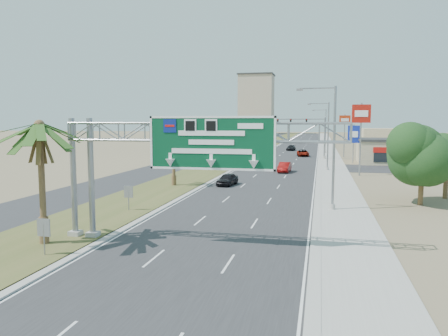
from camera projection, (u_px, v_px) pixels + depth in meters
ground at (134, 321)px, 15.76m from camera, size 600.00×600.00×0.00m
road at (297, 147)px, 122.57m from camera, size 12.00×300.00×0.02m
sidewalk_right at (328, 148)px, 120.73m from camera, size 4.00×300.00×0.10m
median_grass at (262, 147)px, 124.71m from camera, size 7.00×300.00×0.12m
opposing_road at (238, 147)px, 126.22m from camera, size 8.00×300.00×0.02m
sign_gantry at (187, 141)px, 24.99m from camera, size 16.75×1.24×7.50m
palm_near at (39, 126)px, 24.78m from camera, size 5.70×5.70×8.35m
palm_row_b at (173, 142)px, 48.36m from camera, size 3.99×3.99×5.95m
palm_row_c at (209, 132)px, 63.81m from camera, size 3.99×3.99×6.75m
palm_row_d at (233, 137)px, 81.42m from camera, size 3.99×3.99×5.45m
palm_row_e at (250, 131)px, 99.80m from camera, size 3.99×3.99×6.15m
palm_row_f at (263, 131)px, 124.11m from camera, size 3.99×3.99×5.75m
streetlight_near at (331, 153)px, 35.06m from camera, size 3.27×0.44×10.00m
streetlight_mid at (327, 139)px, 64.19m from camera, size 3.27×0.44×10.00m
streetlight_far at (325, 133)px, 99.14m from camera, size 3.27×0.44×10.00m
signal_mast at (314, 134)px, 84.02m from camera, size 10.28×0.71×8.00m
store_building at (413, 152)px, 74.91m from camera, size 18.00×10.00×4.00m
oak_near at (423, 153)px, 37.31m from camera, size 4.50×4.50×6.80m
oak_far at (447, 158)px, 40.62m from camera, size 3.50×3.50×5.60m
median_signback_a at (44, 230)px, 23.11m from camera, size 0.75×0.08×2.08m
median_signback_b at (128, 194)px, 34.91m from camera, size 0.75×0.08×2.08m
tower_distant at (256, 105)px, 263.53m from camera, size 20.00×16.00×35.00m
building_distant_left at (194, 132)px, 180.47m from camera, size 24.00×14.00×6.00m
building_distant_right at (393, 136)px, 144.98m from camera, size 20.00×12.00×5.00m
car_left_lane at (227, 179)px, 49.38m from camera, size 2.12×4.16×1.36m
car_mid_lane at (284, 167)px, 62.17m from camera, size 1.76×4.42×1.43m
car_right_lane at (303, 153)px, 90.94m from camera, size 2.81×5.12×1.36m
car_far at (291, 148)px, 109.04m from camera, size 2.31×4.73×1.33m
pole_sign_red_near at (361, 118)px, 57.49m from camera, size 2.41×0.43×9.65m
pole_sign_blue at (354, 135)px, 75.34m from camera, size 2.01×0.44×6.74m
pole_sign_red_far at (345, 123)px, 88.35m from camera, size 2.22×0.59×8.67m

